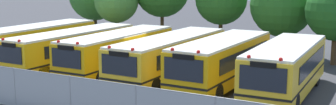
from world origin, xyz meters
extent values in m
plane|color=#38383D|center=(0.00, 0.00, 0.00)|extent=(160.00, 160.00, 0.00)
cube|color=yellow|center=(-8.82, 0.06, 1.42)|extent=(2.53, 9.94, 2.15)
cube|color=white|center=(-8.82, 0.06, 2.56)|extent=(2.48, 9.74, 0.12)
cube|color=black|center=(-7.60, 0.38, 1.77)|extent=(0.13, 7.73, 0.77)
cube|color=black|center=(-10.06, 0.35, 1.77)|extent=(0.13, 7.73, 0.77)
cube|color=black|center=(-8.82, 0.06, 0.99)|extent=(2.56, 10.04, 0.10)
cylinder|color=black|center=(-7.71, -3.48, 0.50)|extent=(0.29, 1.00, 1.00)
cylinder|color=black|center=(-7.79, 3.23, 0.50)|extent=(0.29, 1.00, 1.00)
cylinder|color=black|center=(-9.93, 3.20, 0.50)|extent=(0.29, 1.00, 1.00)
cube|color=yellow|center=(-5.29, -0.22, 1.36)|extent=(2.53, 10.52, 2.02)
cube|color=white|center=(-5.29, -0.22, 2.43)|extent=(2.48, 10.31, 0.12)
cube|color=black|center=(-5.38, -5.53, 0.53)|extent=(2.41, 0.20, 0.36)
cube|color=black|center=(-5.37, -5.48, 1.72)|extent=(1.94, 0.09, 0.97)
cube|color=black|center=(-4.08, 0.06, 1.68)|extent=(0.17, 8.17, 0.73)
cube|color=black|center=(-6.48, 0.10, 1.68)|extent=(0.17, 8.17, 0.73)
cube|color=black|center=(-5.29, -0.22, 0.95)|extent=(2.56, 10.62, 0.10)
sphere|color=red|center=(-4.72, -5.32, 2.53)|extent=(0.18, 0.18, 0.18)
sphere|color=red|center=(-6.02, -5.30, 2.53)|extent=(0.18, 0.18, 0.18)
cube|color=black|center=(-5.38, -5.49, 2.27)|extent=(1.06, 0.10, 0.24)
cylinder|color=black|center=(-4.31, -4.08, 0.50)|extent=(0.30, 1.00, 1.00)
cylinder|color=black|center=(-6.39, -4.04, 0.50)|extent=(0.30, 1.00, 1.00)
cylinder|color=black|center=(-4.19, 3.20, 0.50)|extent=(0.30, 1.00, 1.00)
cylinder|color=black|center=(-6.27, 3.24, 0.50)|extent=(0.30, 1.00, 1.00)
cube|color=#EAA80C|center=(-1.72, -0.15, 1.39)|extent=(2.45, 9.65, 2.09)
cube|color=white|center=(-1.72, -0.15, 2.50)|extent=(2.40, 9.46, 0.12)
cube|color=black|center=(-1.68, -5.04, 0.53)|extent=(2.41, 0.18, 0.36)
cube|color=black|center=(-1.68, -4.99, 1.77)|extent=(1.94, 0.08, 1.00)
cube|color=black|center=(-0.52, 0.16, 1.73)|extent=(0.11, 7.51, 0.75)
cube|color=black|center=(-2.93, 0.14, 1.73)|extent=(0.11, 7.51, 0.75)
cube|color=black|center=(-1.72, -0.15, 0.98)|extent=(2.47, 9.75, 0.10)
sphere|color=red|center=(-1.03, -4.81, 2.60)|extent=(0.18, 0.18, 0.18)
sphere|color=red|center=(-2.33, -4.82, 2.60)|extent=(0.18, 0.18, 0.18)
cube|color=black|center=(-1.68, -5.00, 2.34)|extent=(1.06, 0.09, 0.24)
cylinder|color=black|center=(-0.65, -3.56, 0.50)|extent=(0.29, 1.00, 1.00)
cylinder|color=black|center=(-2.73, -3.58, 0.50)|extent=(0.29, 1.00, 1.00)
cylinder|color=black|center=(-0.71, 2.88, 0.50)|extent=(0.29, 1.00, 1.00)
cylinder|color=black|center=(-2.79, 2.86, 0.50)|extent=(0.29, 1.00, 1.00)
cube|color=yellow|center=(1.79, 0.16, 1.38)|extent=(2.61, 10.43, 2.07)
cube|color=white|center=(1.79, 0.16, 2.48)|extent=(2.56, 10.22, 0.12)
cube|color=black|center=(1.75, -5.12, 0.53)|extent=(2.58, 0.18, 0.36)
cube|color=black|center=(1.75, -5.07, 1.75)|extent=(2.07, 0.08, 0.99)
cube|color=black|center=(3.08, 0.45, 1.71)|extent=(0.10, 8.12, 0.74)
cube|color=black|center=(0.51, 0.47, 1.71)|extent=(0.10, 8.12, 0.74)
cube|color=black|center=(1.79, 0.16, 0.97)|extent=(2.63, 10.53, 0.10)
sphere|color=red|center=(2.45, -4.90, 2.58)|extent=(0.18, 0.18, 0.18)
sphere|color=red|center=(1.06, -4.89, 2.58)|extent=(0.18, 0.18, 0.18)
cube|color=black|center=(1.75, -5.08, 2.32)|extent=(1.14, 0.09, 0.24)
cylinder|color=black|center=(2.89, -3.66, 0.50)|extent=(0.29, 1.00, 1.00)
cylinder|color=black|center=(0.64, -3.64, 0.50)|extent=(0.29, 1.00, 1.00)
cylinder|color=black|center=(2.95, 3.55, 0.50)|extent=(0.29, 1.00, 1.00)
cylinder|color=black|center=(0.70, 3.57, 0.50)|extent=(0.29, 1.00, 1.00)
cube|color=#EAA80C|center=(5.18, -0.12, 1.44)|extent=(2.57, 9.26, 2.18)
cube|color=white|center=(5.18, -0.12, 2.59)|extent=(2.52, 9.07, 0.12)
cube|color=black|center=(5.11, -4.81, 0.53)|extent=(2.48, 0.20, 0.36)
cube|color=black|center=(5.11, -4.76, 1.83)|extent=(2.00, 0.09, 1.04)
cube|color=black|center=(6.42, 0.16, 1.79)|extent=(0.15, 7.19, 0.78)
cube|color=black|center=(3.95, 0.19, 1.79)|extent=(0.15, 7.19, 0.78)
cube|color=black|center=(5.18, -0.12, 1.00)|extent=(2.60, 9.35, 0.10)
sphere|color=red|center=(5.78, -4.60, 2.69)|extent=(0.18, 0.18, 0.18)
sphere|color=red|center=(4.44, -4.58, 2.69)|extent=(0.18, 0.18, 0.18)
cube|color=black|center=(5.11, -4.77, 2.43)|extent=(1.10, 0.10, 0.24)
cylinder|color=black|center=(6.21, -3.35, 0.50)|extent=(0.30, 1.00, 1.00)
cylinder|color=black|center=(4.05, -3.32, 0.50)|extent=(0.30, 1.00, 1.00)
cylinder|color=black|center=(6.30, 2.67, 0.50)|extent=(0.30, 1.00, 1.00)
cylinder|color=black|center=(4.14, 2.70, 0.50)|extent=(0.30, 1.00, 1.00)
cube|color=yellow|center=(8.69, -0.19, 1.44)|extent=(2.71, 9.16, 2.17)
cube|color=white|center=(8.69, -0.19, 2.58)|extent=(2.66, 8.97, 0.12)
cube|color=black|center=(8.82, -4.75, 1.83)|extent=(2.01, 0.12, 1.04)
cube|color=black|center=(9.93, 0.14, 1.78)|extent=(0.24, 7.09, 0.78)
cube|color=black|center=(7.43, 0.07, 1.78)|extent=(0.24, 7.09, 0.78)
cube|color=black|center=(8.69, -0.19, 1.00)|extent=(2.74, 9.25, 0.10)
sphere|color=red|center=(9.49, -4.57, 2.68)|extent=(0.18, 0.18, 0.18)
sphere|color=red|center=(8.14, -4.60, 2.68)|extent=(0.18, 0.18, 0.18)
cube|color=black|center=(8.82, -4.76, 2.42)|extent=(1.11, 0.11, 0.24)
cylinder|color=black|center=(9.86, -3.30, 0.50)|extent=(0.31, 1.01, 1.00)
cylinder|color=black|center=(7.69, -3.37, 0.50)|extent=(0.31, 1.01, 1.00)
cylinder|color=black|center=(9.70, 2.58, 0.50)|extent=(0.31, 1.01, 1.00)
cylinder|color=black|center=(7.52, 2.52, 0.50)|extent=(0.31, 1.01, 1.00)
cylinder|color=#4C3823|center=(-12.69, 11.52, 1.18)|extent=(0.35, 0.35, 2.37)
cylinder|color=#4C3823|center=(-8.14, 8.71, 1.25)|extent=(0.39, 0.39, 2.49)
sphere|color=#478438|center=(-8.14, 8.71, 3.92)|extent=(3.80, 3.80, 3.80)
cylinder|color=#4C3823|center=(-5.14, 11.35, 1.51)|extent=(0.31, 0.31, 3.02)
cylinder|color=#4C3823|center=(0.36, 11.44, 1.29)|extent=(0.33, 0.33, 2.57)
sphere|color=#286623|center=(0.81, 11.10, 3.91)|extent=(2.49, 2.49, 2.49)
cylinder|color=#4C3823|center=(5.44, 11.10, 1.02)|extent=(0.47, 0.47, 2.05)
sphere|color=#286623|center=(5.44, 11.10, 3.85)|extent=(4.82, 4.82, 4.82)
sphere|color=#286623|center=(4.99, 10.97, 3.97)|extent=(2.84, 2.84, 2.84)
cylinder|color=#4C3823|center=(9.64, 9.20, 1.09)|extent=(0.41, 0.41, 2.18)
sphere|color=#1E561E|center=(9.38, 8.90, 3.60)|extent=(3.12, 3.12, 3.12)
cylinder|color=#9EA0A3|center=(-1.82, -8.37, 0.94)|extent=(0.07, 0.07, 1.89)
cylinder|color=#9EA0A3|center=(1.52, -8.37, 0.94)|extent=(0.07, 0.07, 1.89)
cube|color=#ADB2B7|center=(-0.15, -8.37, 0.94)|extent=(23.42, 0.02, 1.85)
cylinder|color=#9EA0A3|center=(-0.15, -8.37, 1.86)|extent=(23.42, 0.04, 0.04)
cone|color=#EA5914|center=(-1.91, -7.01, 0.24)|extent=(0.36, 0.36, 0.47)
camera|label=1|loc=(13.98, -22.34, 6.11)|focal=47.13mm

